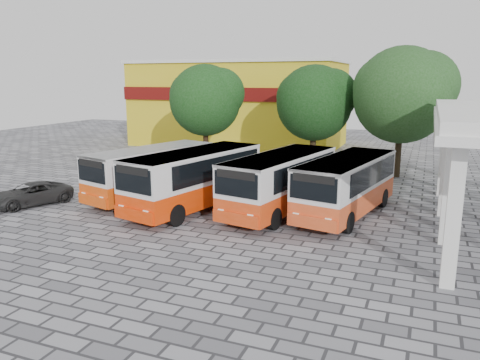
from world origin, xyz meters
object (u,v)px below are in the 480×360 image
at_px(bus_centre_left, 195,176).
at_px(parked_car, 30,194).
at_px(bus_far_left, 152,170).
at_px(bus_far_right, 347,183).
at_px(bus_centre_right, 280,179).

distance_m(bus_centre_left, parked_car, 8.94).
height_order(bus_centre_left, parked_car, bus_centre_left).
height_order(bus_far_left, bus_centre_left, bus_centre_left).
height_order(bus_far_left, bus_far_right, bus_far_right).
relative_size(bus_far_right, parked_car, 1.96).
xyz_separation_m(bus_far_left, parked_car, (-5.21, -3.71, -1.05)).
relative_size(bus_far_left, bus_centre_right, 0.98).
bearing_deg(bus_centre_left, bus_far_right, 26.29).
bearing_deg(bus_far_right, bus_far_left, -165.70).
height_order(bus_centre_right, parked_car, bus_centre_right).
relative_size(bus_far_left, parked_car, 1.97).
bearing_deg(bus_centre_left, bus_far_left, 173.29).
distance_m(bus_far_left, bus_centre_right, 7.48).
bearing_deg(bus_centre_left, parked_car, -150.48).
bearing_deg(parked_car, bus_centre_right, 39.11).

